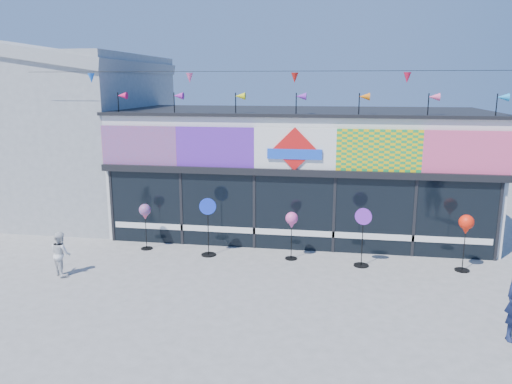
% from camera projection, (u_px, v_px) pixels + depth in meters
% --- Properties ---
extents(ground, '(80.00, 80.00, 0.00)m').
position_uv_depth(ground, '(280.00, 296.00, 11.94)').
color(ground, slate).
rests_on(ground, ground).
extents(kite_shop, '(16.00, 5.70, 5.31)m').
position_uv_depth(kite_shop, '(300.00, 170.00, 17.23)').
color(kite_shop, silver).
rests_on(kite_shop, ground).
extents(neighbour_building, '(8.18, 7.20, 6.87)m').
position_uv_depth(neighbour_building, '(48.00, 129.00, 19.57)').
color(neighbour_building, '#A2A4A7').
rests_on(neighbour_building, ground).
extents(spinner_0, '(0.36, 0.36, 1.42)m').
position_uv_depth(spinner_0, '(145.00, 213.00, 15.06)').
color(spinner_0, black).
rests_on(spinner_0, ground).
extents(spinner_1, '(0.48, 0.44, 1.73)m').
position_uv_depth(spinner_1, '(208.00, 225.00, 14.55)').
color(spinner_1, black).
rests_on(spinner_1, ground).
extents(spinner_2, '(0.35, 0.35, 1.40)m').
position_uv_depth(spinner_2, '(292.00, 222.00, 14.19)').
color(spinner_2, black).
rests_on(spinner_2, ground).
extents(spinner_3, '(0.46, 0.42, 1.65)m').
position_uv_depth(spinner_3, '(363.00, 236.00, 13.69)').
color(spinner_3, black).
rests_on(spinner_3, ground).
extents(spinner_4, '(0.40, 0.40, 1.57)m').
position_uv_depth(spinner_4, '(466.00, 226.00, 13.26)').
color(spinner_4, black).
rests_on(spinner_4, ground).
extents(child, '(0.65, 0.61, 1.18)m').
position_uv_depth(child, '(61.00, 254.00, 13.11)').
color(child, silver).
rests_on(child, ground).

